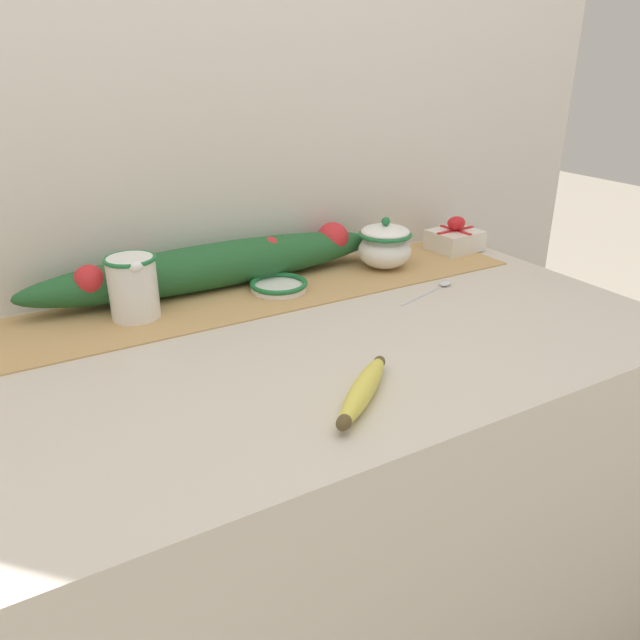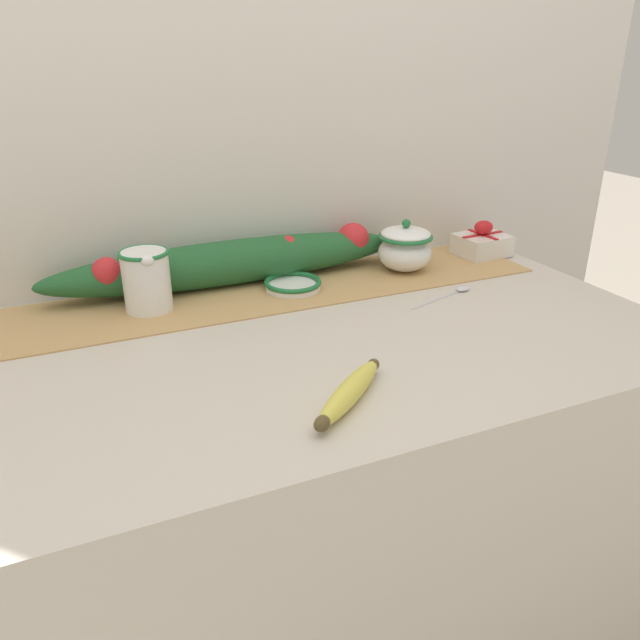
# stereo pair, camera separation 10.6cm
# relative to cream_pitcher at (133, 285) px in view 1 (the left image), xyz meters

# --- Properties ---
(countertop) EXTENTS (1.43, 0.74, 0.91)m
(countertop) POSITION_rel_cream_pitcher_xyz_m (0.19, -0.24, -0.52)
(countertop) COLOR beige
(countertop) RESTS_ON ground_plane
(back_wall) EXTENTS (2.23, 0.04, 2.40)m
(back_wall) POSITION_rel_cream_pitcher_xyz_m (0.19, 0.15, 0.22)
(back_wall) COLOR silver
(back_wall) RESTS_ON ground_plane
(table_runner) EXTENTS (1.32, 0.25, 0.00)m
(table_runner) POSITION_rel_cream_pitcher_xyz_m (0.19, -0.00, -0.07)
(table_runner) COLOR tan
(table_runner) RESTS_ON countertop
(cream_pitcher) EXTENTS (0.10, 0.12, 0.12)m
(cream_pitcher) POSITION_rel_cream_pitcher_xyz_m (0.00, 0.00, 0.00)
(cream_pitcher) COLOR white
(cream_pitcher) RESTS_ON countertop
(sugar_bowl) EXTENTS (0.12, 0.12, 0.12)m
(sugar_bowl) POSITION_rel_cream_pitcher_xyz_m (0.58, -0.00, -0.01)
(sugar_bowl) COLOR white
(sugar_bowl) RESTS_ON countertop
(small_dish) EXTENTS (0.12, 0.12, 0.02)m
(small_dish) POSITION_rel_cream_pitcher_xyz_m (0.30, -0.01, -0.05)
(small_dish) COLOR white
(small_dish) RESTS_ON countertop
(banana) EXTENTS (0.18, 0.16, 0.03)m
(banana) POSITION_rel_cream_pitcher_xyz_m (0.20, -0.47, -0.05)
(banana) COLOR #DBCC4C
(banana) RESTS_ON countertop
(spoon) EXTENTS (0.17, 0.07, 0.01)m
(spoon) POSITION_rel_cream_pitcher_xyz_m (0.61, -0.17, -0.06)
(spoon) COLOR silver
(spoon) RESTS_ON countertop
(gift_box) EXTENTS (0.13, 0.11, 0.09)m
(gift_box) POSITION_rel_cream_pitcher_xyz_m (0.82, 0.02, -0.03)
(gift_box) COLOR silver
(gift_box) RESTS_ON countertop
(poinsettia_garland) EXTENTS (0.79, 0.10, 0.10)m
(poinsettia_garland) POSITION_rel_cream_pitcher_xyz_m (0.20, 0.07, -0.01)
(poinsettia_garland) COLOR #235B2D
(poinsettia_garland) RESTS_ON countertop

